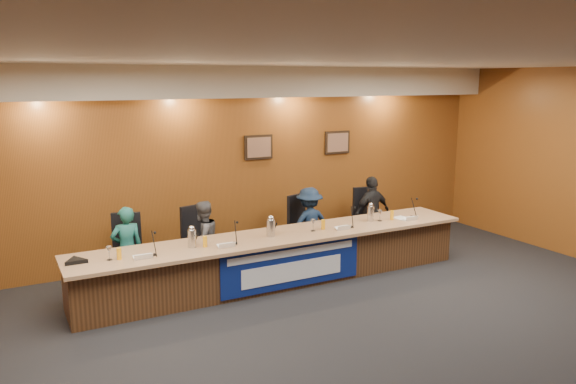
% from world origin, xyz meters
% --- Properties ---
extents(floor, '(10.00, 10.00, 0.00)m').
position_xyz_m(floor, '(0.00, 0.00, 0.00)').
color(floor, black).
rests_on(floor, ground).
extents(ceiling, '(10.00, 8.00, 0.04)m').
position_xyz_m(ceiling, '(0.00, 0.00, 3.20)').
color(ceiling, silver).
rests_on(ceiling, wall_back).
extents(wall_back, '(10.00, 0.04, 3.20)m').
position_xyz_m(wall_back, '(0.00, 4.00, 1.60)').
color(wall_back, brown).
rests_on(wall_back, floor).
extents(soffit, '(10.00, 0.50, 0.50)m').
position_xyz_m(soffit, '(0.00, 3.75, 2.95)').
color(soffit, beige).
rests_on(soffit, wall_back).
extents(dais_body, '(6.00, 0.80, 0.70)m').
position_xyz_m(dais_body, '(0.00, 2.40, 0.35)').
color(dais_body, '#462B17').
rests_on(dais_body, floor).
extents(dais_top, '(6.10, 0.95, 0.05)m').
position_xyz_m(dais_top, '(0.00, 2.35, 0.72)').
color(dais_top, '#A07853').
rests_on(dais_top, dais_body).
extents(banner, '(2.20, 0.02, 0.65)m').
position_xyz_m(banner, '(0.00, 1.99, 0.38)').
color(banner, navy).
rests_on(banner, dais_body).
extents(banner_text_upper, '(2.00, 0.01, 0.10)m').
position_xyz_m(banner_text_upper, '(0.00, 1.97, 0.58)').
color(banner_text_upper, silver).
rests_on(banner_text_upper, banner).
extents(banner_text_lower, '(1.60, 0.01, 0.28)m').
position_xyz_m(banner_text_lower, '(0.00, 1.97, 0.30)').
color(banner_text_lower, silver).
rests_on(banner_text_lower, banner).
extents(wall_photo_left, '(0.52, 0.04, 0.42)m').
position_xyz_m(wall_photo_left, '(0.40, 3.97, 1.85)').
color(wall_photo_left, black).
rests_on(wall_photo_left, wall_back).
extents(wall_photo_right, '(0.52, 0.04, 0.42)m').
position_xyz_m(wall_photo_right, '(2.00, 3.97, 1.85)').
color(wall_photo_right, black).
rests_on(wall_photo_right, wall_back).
extents(panelist_a, '(0.45, 0.30, 1.23)m').
position_xyz_m(panelist_a, '(-2.07, 3.14, 0.62)').
color(panelist_a, '#1B5E56').
rests_on(panelist_a, floor).
extents(panelist_b, '(0.72, 0.65, 1.19)m').
position_xyz_m(panelist_b, '(-0.93, 3.14, 0.60)').
color(panelist_b, '#505054').
rests_on(panelist_b, floor).
extents(panelist_c, '(0.80, 0.47, 1.24)m').
position_xyz_m(panelist_c, '(0.93, 3.14, 0.62)').
color(panelist_c, '#11213B').
rests_on(panelist_c, floor).
extents(panelist_d, '(0.81, 0.41, 1.32)m').
position_xyz_m(panelist_d, '(2.22, 3.14, 0.66)').
color(panelist_d, black).
rests_on(panelist_d, floor).
extents(office_chair_a, '(0.61, 0.61, 0.08)m').
position_xyz_m(office_chair_a, '(-2.07, 3.24, 0.48)').
color(office_chair_a, black).
rests_on(office_chair_a, floor).
extents(office_chair_b, '(0.58, 0.58, 0.08)m').
position_xyz_m(office_chair_b, '(-0.93, 3.24, 0.48)').
color(office_chair_b, black).
rests_on(office_chair_b, floor).
extents(office_chair_c, '(0.62, 0.62, 0.08)m').
position_xyz_m(office_chair_c, '(0.93, 3.24, 0.48)').
color(office_chair_c, black).
rests_on(office_chair_c, floor).
extents(office_chair_d, '(0.57, 0.57, 0.08)m').
position_xyz_m(office_chair_d, '(2.22, 3.24, 0.48)').
color(office_chair_d, black).
rests_on(office_chair_d, floor).
extents(nameplate_a, '(0.24, 0.08, 0.10)m').
position_xyz_m(nameplate_a, '(-2.07, 2.12, 0.80)').
color(nameplate_a, white).
rests_on(nameplate_a, dais_top).
extents(microphone_a, '(0.07, 0.07, 0.02)m').
position_xyz_m(microphone_a, '(-1.91, 2.23, 0.76)').
color(microphone_a, black).
rests_on(microphone_a, dais_top).
extents(juice_glass_a, '(0.06, 0.06, 0.15)m').
position_xyz_m(juice_glass_a, '(-2.34, 2.27, 0.82)').
color(juice_glass_a, '#FCA914').
rests_on(juice_glass_a, dais_top).
extents(water_glass_a, '(0.08, 0.08, 0.18)m').
position_xyz_m(water_glass_a, '(-2.46, 2.30, 0.84)').
color(water_glass_a, silver).
rests_on(water_glass_a, dais_top).
extents(nameplate_b, '(0.24, 0.08, 0.10)m').
position_xyz_m(nameplate_b, '(-0.95, 2.10, 0.80)').
color(nameplate_b, white).
rests_on(nameplate_b, dais_top).
extents(microphone_b, '(0.07, 0.07, 0.02)m').
position_xyz_m(microphone_b, '(-0.78, 2.23, 0.76)').
color(microphone_b, black).
rests_on(microphone_b, dais_top).
extents(juice_glass_b, '(0.06, 0.06, 0.15)m').
position_xyz_m(juice_glass_b, '(-1.19, 2.28, 0.82)').
color(juice_glass_b, '#FCA914').
rests_on(juice_glass_b, dais_top).
extents(water_glass_b, '(0.08, 0.08, 0.18)m').
position_xyz_m(water_glass_b, '(-1.34, 2.33, 0.84)').
color(water_glass_b, silver).
rests_on(water_glass_b, dais_top).
extents(nameplate_c, '(0.24, 0.08, 0.10)m').
position_xyz_m(nameplate_c, '(0.96, 2.13, 0.80)').
color(nameplate_c, white).
rests_on(nameplate_c, dais_top).
extents(microphone_c, '(0.07, 0.07, 0.02)m').
position_xyz_m(microphone_c, '(1.14, 2.22, 0.76)').
color(microphone_c, black).
rests_on(microphone_c, dais_top).
extents(juice_glass_c, '(0.06, 0.06, 0.15)m').
position_xyz_m(juice_glass_c, '(0.71, 2.31, 0.82)').
color(juice_glass_c, '#FCA914').
rests_on(juice_glass_c, dais_top).
extents(water_glass_c, '(0.08, 0.08, 0.18)m').
position_xyz_m(water_glass_c, '(0.52, 2.30, 0.84)').
color(water_glass_c, silver).
rests_on(water_glass_c, dais_top).
extents(nameplate_d, '(0.24, 0.08, 0.10)m').
position_xyz_m(nameplate_d, '(2.25, 2.10, 0.80)').
color(nameplate_d, white).
rests_on(nameplate_d, dais_top).
extents(microphone_d, '(0.07, 0.07, 0.02)m').
position_xyz_m(microphone_d, '(2.41, 2.29, 0.76)').
color(microphone_d, black).
rests_on(microphone_d, dais_top).
extents(juice_glass_d, '(0.06, 0.06, 0.15)m').
position_xyz_m(juice_glass_d, '(2.01, 2.30, 0.82)').
color(juice_glass_d, '#FCA914').
rests_on(juice_glass_d, dais_top).
extents(water_glass_d, '(0.08, 0.08, 0.18)m').
position_xyz_m(water_glass_d, '(1.78, 2.33, 0.84)').
color(water_glass_d, silver).
rests_on(water_glass_d, dais_top).
extents(carafe_left, '(0.12, 0.12, 0.24)m').
position_xyz_m(carafe_left, '(-1.36, 2.35, 0.87)').
color(carafe_left, silver).
rests_on(carafe_left, dais_top).
extents(carafe_mid, '(0.13, 0.13, 0.25)m').
position_xyz_m(carafe_mid, '(-0.17, 2.34, 0.87)').
color(carafe_mid, silver).
rests_on(carafe_mid, dais_top).
extents(carafe_right, '(0.11, 0.11, 0.25)m').
position_xyz_m(carafe_right, '(1.64, 2.39, 0.87)').
color(carafe_right, silver).
rests_on(carafe_right, dais_top).
extents(speakerphone, '(0.32, 0.32, 0.05)m').
position_xyz_m(speakerphone, '(-2.85, 2.39, 0.78)').
color(speakerphone, black).
rests_on(speakerphone, dais_top).
extents(paper_stack, '(0.26, 0.33, 0.01)m').
position_xyz_m(paper_stack, '(2.21, 2.29, 0.75)').
color(paper_stack, white).
rests_on(paper_stack, dais_top).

